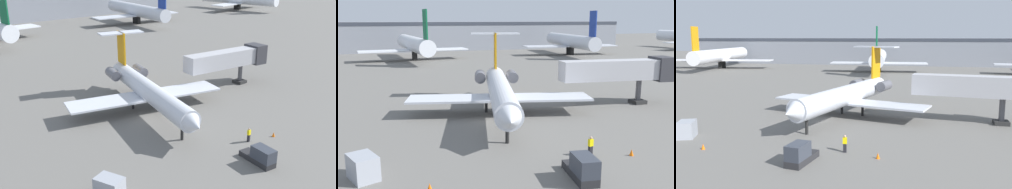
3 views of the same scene
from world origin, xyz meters
TOP-DOWN VIEW (x-y plane):
  - ground_plane at (0.00, 0.00)m, footprint 400.00×400.00m
  - regional_jet at (1.98, 2.52)m, footprint 22.13×27.11m
  - jet_bridge at (19.29, 2.08)m, footprint 15.77×4.87m
  - ground_crew_marshaller at (4.80, -13.03)m, footprint 0.43×0.31m
  - baggage_tug_lead at (1.69, -16.91)m, footprint 1.99×4.17m
  - cargo_container_uld at (-13.07, -11.62)m, footprint 2.42×2.85m
  - traffic_cone_near at (-8.86, -15.06)m, footprint 0.36×0.36m
  - traffic_cone_mid at (8.09, -14.17)m, footprint 0.36×0.36m
  - terminal_building at (0.00, 100.72)m, footprint 164.02×19.58m
  - parked_airliner_west_mid at (-55.75, 67.38)m, footprint 35.01×41.25m
  - parked_airliner_centre at (-1.56, 65.74)m, footprint 29.62×35.01m

SIDE VIEW (x-z plane):
  - ground_plane at x=0.00m, z-range -0.10..0.00m
  - traffic_cone_near at x=-8.86m, z-range 0.00..0.55m
  - traffic_cone_mid at x=8.09m, z-range 0.00..0.55m
  - baggage_tug_lead at x=1.69m, z-range -0.11..1.79m
  - ground_crew_marshaller at x=4.80m, z-range 0.01..1.70m
  - cargo_container_uld at x=-13.07m, z-range 0.00..1.81m
  - regional_jet at x=1.98m, z-range -1.57..7.76m
  - parked_airliner_centre at x=-1.56m, z-range -2.40..11.08m
  - parked_airliner_west_mid at x=-55.75m, z-range -2.41..11.28m
  - jet_bridge at x=19.29m, z-range 1.45..7.73m
  - terminal_building at x=0.00m, z-range 0.02..10.17m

